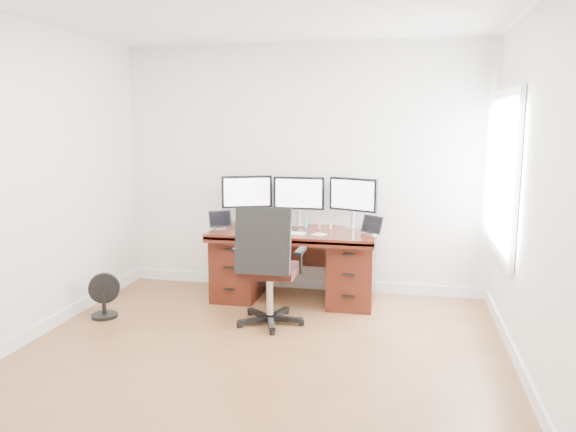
% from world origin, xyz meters
% --- Properties ---
extents(ground, '(4.50, 4.50, 0.00)m').
position_xyz_m(ground, '(0.00, 0.00, 0.00)').
color(ground, brown).
rests_on(ground, ground).
extents(back_wall, '(4.00, 0.10, 2.70)m').
position_xyz_m(back_wall, '(0.00, 2.25, 1.35)').
color(back_wall, white).
rests_on(back_wall, ground).
extents(right_wall, '(0.10, 4.50, 2.70)m').
position_xyz_m(right_wall, '(2.00, 0.11, 1.35)').
color(right_wall, white).
rests_on(right_wall, ground).
extents(desk, '(1.70, 0.80, 0.75)m').
position_xyz_m(desk, '(0.00, 1.83, 0.40)').
color(desk, '#40150C').
rests_on(desk, ground).
extents(office_chair, '(0.64, 0.60, 1.13)m').
position_xyz_m(office_chair, '(-0.08, 1.02, 0.37)').
color(office_chair, black).
rests_on(office_chair, ground).
extents(floor_fan, '(0.29, 0.25, 0.43)m').
position_xyz_m(floor_fan, '(-1.68, 0.91, 0.21)').
color(floor_fan, black).
rests_on(floor_fan, ground).
extents(monitor_left, '(0.52, 0.24, 0.53)m').
position_xyz_m(monitor_left, '(-0.58, 2.07, 1.09)').
color(monitor_left, silver).
rests_on(monitor_left, desk).
extents(monitor_center, '(0.55, 0.14, 0.53)m').
position_xyz_m(monitor_center, '(-0.00, 2.07, 1.09)').
color(monitor_center, silver).
rests_on(monitor_center, desk).
extents(monitor_right, '(0.52, 0.25, 0.53)m').
position_xyz_m(monitor_right, '(0.58, 2.07, 1.09)').
color(monitor_right, silver).
rests_on(monitor_right, desk).
extents(tablet_left, '(0.24, 0.18, 0.19)m').
position_xyz_m(tablet_left, '(-0.78, 1.75, 0.84)').
color(tablet_left, silver).
rests_on(tablet_left, desk).
extents(tablet_right, '(0.23, 0.20, 0.19)m').
position_xyz_m(tablet_right, '(0.80, 1.75, 0.84)').
color(tablet_right, silver).
rests_on(tablet_right, desk).
extents(keyboard, '(0.28, 0.15, 0.01)m').
position_xyz_m(keyboard, '(0.02, 1.62, 0.76)').
color(keyboard, white).
rests_on(keyboard, desk).
extents(trackpad, '(0.15, 0.15, 0.01)m').
position_xyz_m(trackpad, '(0.29, 1.62, 0.76)').
color(trackpad, silver).
rests_on(trackpad, desk).
extents(drawing_tablet, '(0.24, 0.17, 0.01)m').
position_xyz_m(drawing_tablet, '(-0.22, 1.61, 0.76)').
color(drawing_tablet, black).
rests_on(drawing_tablet, desk).
extents(phone, '(0.14, 0.08, 0.01)m').
position_xyz_m(phone, '(-0.01, 1.74, 0.76)').
color(phone, black).
rests_on(phone, desk).
extents(figurine_orange, '(0.03, 0.03, 0.08)m').
position_xyz_m(figurine_orange, '(-0.37, 1.95, 0.79)').
color(figurine_orange, '#F4BA4F').
rests_on(figurine_orange, desk).
extents(figurine_purple, '(0.03, 0.03, 0.08)m').
position_xyz_m(figurine_purple, '(-0.24, 1.95, 0.79)').
color(figurine_purple, '#956CDA').
rests_on(figurine_purple, desk).
extents(figurine_brown, '(0.03, 0.03, 0.08)m').
position_xyz_m(figurine_brown, '(-0.09, 1.95, 0.79)').
color(figurine_brown, '#985945').
rests_on(figurine_brown, desk).
extents(figurine_blue, '(0.03, 0.03, 0.08)m').
position_xyz_m(figurine_blue, '(0.10, 1.95, 0.79)').
color(figurine_blue, '#4EA4E1').
rests_on(figurine_blue, desk).
extents(figurine_pink, '(0.03, 0.03, 0.08)m').
position_xyz_m(figurine_pink, '(0.24, 1.95, 0.79)').
color(figurine_pink, '#D85E87').
rests_on(figurine_pink, desk).
extents(figurine_yellow, '(0.03, 0.03, 0.08)m').
position_xyz_m(figurine_yellow, '(0.36, 1.95, 0.79)').
color(figurine_yellow, '#D8BC61').
rests_on(figurine_yellow, desk).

